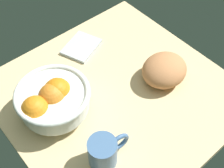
# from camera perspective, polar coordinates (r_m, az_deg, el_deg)

# --- Properties ---
(ground_plane) EXTENTS (0.66, 0.65, 0.03)m
(ground_plane) POSITION_cam_1_polar(r_m,az_deg,el_deg) (0.92, 0.69, -2.08)
(ground_plane) COLOR #D9BD89
(fruit_bowl) EXTENTS (0.21, 0.21, 0.11)m
(fruit_bowl) POSITION_cam_1_polar(r_m,az_deg,el_deg) (0.83, -11.43, -2.86)
(fruit_bowl) COLOR white
(fruit_bowl) RESTS_ON ground
(bread_loaf) EXTENTS (0.15, 0.13, 0.08)m
(bread_loaf) POSITION_cam_1_polar(r_m,az_deg,el_deg) (0.92, 10.06, 2.69)
(bread_loaf) COLOR #C37E4E
(bread_loaf) RESTS_ON ground
(napkin_folded) EXTENTS (0.15, 0.14, 0.01)m
(napkin_folded) POSITION_cam_1_polar(r_m,az_deg,el_deg) (1.04, -5.91, 7.17)
(napkin_folded) COLOR silver
(napkin_folded) RESTS_ON ground
(mug) EXTENTS (0.12, 0.07, 0.09)m
(mug) POSITION_cam_1_polar(r_m,az_deg,el_deg) (0.75, -1.55, -12.91)
(mug) COLOR #456996
(mug) RESTS_ON ground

